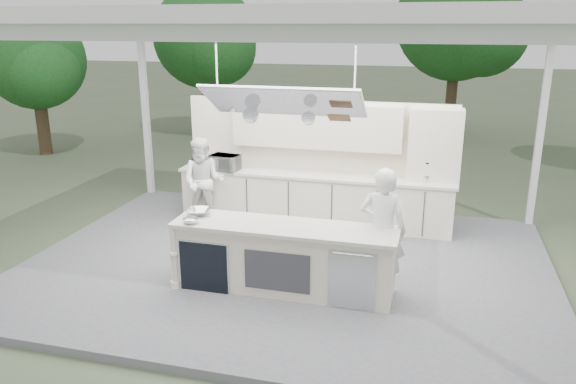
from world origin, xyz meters
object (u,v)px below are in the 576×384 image
(head_chef, at_px, (382,231))
(sous_chef, at_px, (204,182))
(demo_island, at_px, (282,258))
(back_counter, at_px, (314,198))

(head_chef, relative_size, sous_chef, 1.09)
(demo_island, height_order, head_chef, head_chef)
(demo_island, xyz_separation_m, head_chef, (1.32, 0.32, 0.41))
(back_counter, height_order, sous_chef, sous_chef)
(back_counter, bearing_deg, sous_chef, -163.23)
(demo_island, distance_m, head_chef, 1.42)
(sous_chef, bearing_deg, demo_island, -54.16)
(back_counter, bearing_deg, demo_island, -86.37)
(back_counter, bearing_deg, head_chef, -58.96)
(back_counter, height_order, head_chef, head_chef)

